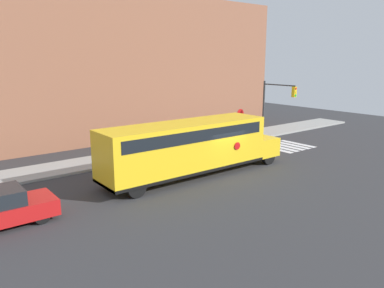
# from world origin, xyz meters

# --- Properties ---
(ground_plane) EXTENTS (60.00, 60.00, 0.00)m
(ground_plane) POSITION_xyz_m (0.00, 0.00, 0.00)
(ground_plane) COLOR #333335
(sidewalk_strip) EXTENTS (44.00, 3.00, 0.15)m
(sidewalk_strip) POSITION_xyz_m (0.00, 6.50, 0.07)
(sidewalk_strip) COLOR #9E9E99
(sidewalk_strip) RESTS_ON ground
(building_backdrop) EXTENTS (32.00, 4.00, 11.77)m
(building_backdrop) POSITION_xyz_m (0.00, 13.00, 5.88)
(building_backdrop) COLOR #935B42
(building_backdrop) RESTS_ON ground
(crosswalk_stripes) EXTENTS (3.30, 3.20, 0.01)m
(crosswalk_stripes) POSITION_xyz_m (8.58, 2.00, 0.00)
(crosswalk_stripes) COLOR white
(crosswalk_stripes) RESTS_ON ground
(school_bus) EXTENTS (11.70, 2.57, 3.13)m
(school_bus) POSITION_xyz_m (-1.84, 0.64, 1.80)
(school_bus) COLOR yellow
(school_bus) RESTS_ON ground
(stop_sign) EXTENTS (0.72, 0.10, 2.65)m
(stop_sign) POSITION_xyz_m (7.00, 5.51, 1.76)
(stop_sign) COLOR #38383A
(stop_sign) RESTS_ON ground
(traffic_light) EXTENTS (0.28, 3.23, 4.78)m
(traffic_light) POSITION_xyz_m (9.55, 4.21, 3.20)
(traffic_light) COLOR #38383A
(traffic_light) RESTS_ON ground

